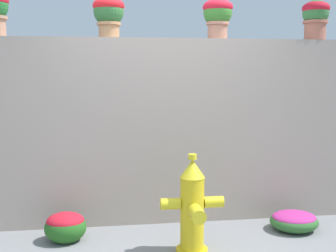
% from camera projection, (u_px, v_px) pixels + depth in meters
% --- Properties ---
extents(stone_wall, '(6.52, 0.29, 1.99)m').
position_uv_depth(stone_wall, '(161.00, 131.00, 4.72)').
color(stone_wall, '#A59488').
rests_on(stone_wall, ground).
extents(potted_plant_2, '(0.33, 0.33, 0.43)m').
position_uv_depth(potted_plant_2, '(109.00, 12.00, 4.48)').
color(potted_plant_2, tan).
rests_on(potted_plant_2, stone_wall).
extents(potted_plant_3, '(0.33, 0.33, 0.44)m').
position_uv_depth(potted_plant_3, '(218.00, 14.00, 4.65)').
color(potted_plant_3, tan).
rests_on(potted_plant_3, stone_wall).
extents(potted_plant_4, '(0.30, 0.30, 0.44)m').
position_uv_depth(potted_plant_4, '(316.00, 16.00, 4.78)').
color(potted_plant_4, '#B86852').
rests_on(potted_plant_4, stone_wall).
extents(fire_hydrant, '(0.58, 0.45, 0.91)m').
position_uv_depth(fire_hydrant, '(192.00, 208.00, 3.90)').
color(fire_hydrant, yellow).
rests_on(fire_hydrant, ground).
extents(flower_bush_left, '(0.51, 0.45, 0.20)m').
position_uv_depth(flower_bush_left, '(294.00, 220.00, 4.50)').
color(flower_bush_left, '#30662D').
rests_on(flower_bush_left, ground).
extents(flower_bush_right, '(0.40, 0.36, 0.30)m').
position_uv_depth(flower_bush_right, '(65.00, 226.00, 4.19)').
color(flower_bush_right, '#266120').
rests_on(flower_bush_right, ground).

